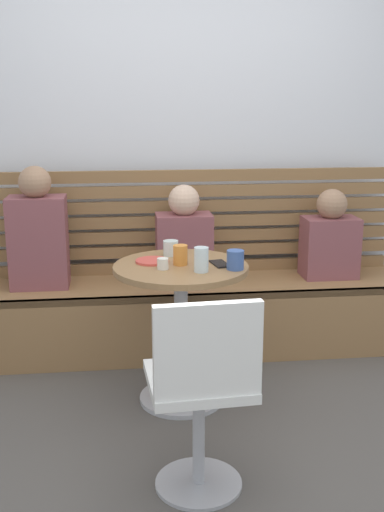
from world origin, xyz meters
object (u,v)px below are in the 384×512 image
cup_glass_short (171,248)px  cup_espresso_small (163,264)px  booth_bench (194,316)px  cafe_table (181,307)px  white_chair (202,389)px  person_child_left (184,240)px  person_child_middle (330,239)px  person_adult (38,234)px  cup_tumbler_orange (180,255)px  cup_mug_blue (235,260)px  phone_on_table (220,264)px  cup_glass_tall (201,260)px  plate_small (152,261)px

cup_glass_short → cup_espresso_small: bearing=-102.9°
booth_bench → cafe_table: 0.75m
white_chair → person_child_left: (0.09, 1.53, 0.24)m
white_chair → booth_bench: bearing=84.5°
booth_bench → cup_glass_short: cup_glass_short is taller
person_child_left → person_child_middle: bearing=-0.1°
person_adult → cup_glass_short: person_adult is taller
person_child_left → cup_glass_short: person_child_left is taller
booth_bench → cup_tumbler_orange: size_ratio=27.00×
cafe_table → person_child_left: bearing=82.8°
cafe_table → cup_mug_blue: size_ratio=7.79×
booth_bench → phone_on_table: size_ratio=19.29×
cup_glass_tall → person_adult: bearing=136.2°
booth_bench → plate_small: size_ratio=15.88×
cup_tumbler_orange → cup_glass_short: bearing=99.6°
white_chair → person_child_middle: (1.01, 1.52, 0.22)m
person_adult → cup_tumbler_orange: bearing=-41.6°
white_chair → cup_glass_tall: cup_glass_tall is taller
white_chair → phone_on_table: white_chair is taller
person_child_middle → cup_mug_blue: person_child_middle is taller
booth_bench → cup_espresso_small: (-0.24, -0.74, 0.55)m
cup_tumbler_orange → phone_on_table: (0.20, -0.02, -0.05)m
cup_tumbler_orange → cup_espresso_small: 0.12m
person_child_middle → cup_espresso_small: bearing=-145.0°
person_child_middle → cup_tumbler_orange: 1.24m
person_child_left → person_child_middle: size_ratio=1.07×
white_chair → cup_glass_tall: bearing=82.9°
cup_mug_blue → plate_small: 0.44m
cafe_table → plate_small: (-0.14, 0.07, 0.23)m
cup_glass_short → phone_on_table: cup_glass_short is taller
white_chair → person_child_middle: 1.84m
cup_mug_blue → white_chair: bearing=-109.9°
booth_bench → plate_small: bearing=-115.3°
booth_bench → cafe_table: (-0.14, -0.67, 0.30)m
cafe_table → cup_espresso_small: size_ratio=13.21×
white_chair → person_adult: size_ratio=1.17×
cup_tumbler_orange → cup_mug_blue: 0.28m
cup_espresso_small → phone_on_table: bearing=10.4°
person_adult → cup_glass_tall: 1.21m
cup_mug_blue → plate_small: bearing=155.3°
cafe_table → white_chair: bearing=-89.9°
cafe_table → cup_glass_short: size_ratio=9.25×
person_child_left → cup_espresso_small: 0.80m
cup_mug_blue → cup_glass_tall: (-0.17, -0.02, 0.01)m
booth_bench → cup_glass_tall: size_ratio=22.50×
phone_on_table → person_adult: bearing=133.2°
booth_bench → cup_glass_tall: (-0.06, -0.80, 0.58)m
cup_mug_blue → cup_glass_tall: cup_glass_tall is taller
cafe_table → cup_espresso_small: bearing=-144.6°
cup_espresso_small → cup_mug_blue: size_ratio=0.59×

